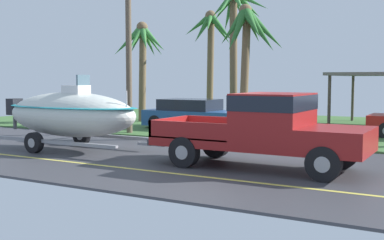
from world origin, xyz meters
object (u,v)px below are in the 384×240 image
(parked_sedan_near, at_px, (193,115))
(palm_tree_mid, at_px, (142,48))
(palm_tree_near_left, at_px, (211,39))
(palm_tree_near_right, at_px, (234,19))
(palm_tree_far_right, at_px, (247,35))
(pickup_truck_towing, at_px, (272,127))
(boat_on_trailer, at_px, (70,114))
(utility_pole, at_px, (128,30))

(parked_sedan_near, height_order, palm_tree_mid, palm_tree_mid)
(palm_tree_near_left, distance_m, palm_tree_mid, 3.94)
(palm_tree_near_right, distance_m, palm_tree_far_right, 5.78)
(pickup_truck_towing, bearing_deg, palm_tree_far_right, 119.06)
(palm_tree_near_left, bearing_deg, palm_tree_mid, -130.55)
(boat_on_trailer, distance_m, palm_tree_near_left, 12.92)
(palm_tree_near_left, distance_m, palm_tree_far_right, 8.53)
(utility_pole, bearing_deg, palm_tree_near_right, 70.55)
(pickup_truck_towing, relative_size, palm_tree_near_left, 0.95)
(pickup_truck_towing, height_order, utility_pole, utility_pole)
(palm_tree_near_left, xyz_separation_m, palm_tree_near_right, (2.27, -1.94, 0.71))
(palm_tree_near_left, height_order, palm_tree_near_right, palm_tree_near_right)
(boat_on_trailer, bearing_deg, palm_tree_near_right, 84.86)
(boat_on_trailer, height_order, palm_tree_far_right, palm_tree_far_right)
(pickup_truck_towing, bearing_deg, palm_tree_near_left, 123.35)
(pickup_truck_towing, distance_m, palm_tree_near_right, 12.71)
(pickup_truck_towing, xyz_separation_m, parked_sedan_near, (-6.46, 7.37, -0.39))
(boat_on_trailer, bearing_deg, palm_tree_mid, 112.20)
(boat_on_trailer, height_order, utility_pole, utility_pole)
(palm_tree_near_left, xyz_separation_m, palm_tree_far_right, (5.07, -6.83, -0.57))
(parked_sedan_near, bearing_deg, palm_tree_far_right, -28.06)
(utility_pole, bearing_deg, palm_tree_near_left, 91.56)
(pickup_truck_towing, distance_m, parked_sedan_near, 9.80)
(palm_tree_near_left, bearing_deg, palm_tree_near_right, -40.46)
(boat_on_trailer, distance_m, palm_tree_near_right, 11.26)
(palm_tree_near_right, xyz_separation_m, palm_tree_far_right, (2.80, -4.89, -1.28))
(pickup_truck_towing, height_order, boat_on_trailer, boat_on_trailer)
(parked_sedan_near, height_order, palm_tree_near_left, palm_tree_near_left)
(palm_tree_near_right, height_order, utility_pole, utility_pole)
(parked_sedan_near, xyz_separation_m, palm_tree_near_left, (-1.71, 5.04, 3.82))
(pickup_truck_towing, relative_size, palm_tree_near_right, 0.84)
(parked_sedan_near, bearing_deg, pickup_truck_towing, -48.77)
(palm_tree_near_left, relative_size, palm_tree_near_right, 0.89)
(pickup_truck_towing, xyz_separation_m, palm_tree_near_right, (-5.89, 10.47, 4.13))
(palm_tree_near_left, bearing_deg, boat_on_trailer, -83.87)
(palm_tree_far_right, bearing_deg, boat_on_trailer, -123.82)
(parked_sedan_near, xyz_separation_m, palm_tree_mid, (-4.24, 2.09, 3.20))
(boat_on_trailer, relative_size, utility_pole, 0.77)
(boat_on_trailer, distance_m, parked_sedan_near, 7.39)
(pickup_truck_towing, distance_m, palm_tree_far_right, 6.99)
(boat_on_trailer, xyz_separation_m, palm_tree_near_left, (-1.33, 12.41, 3.33))
(palm_tree_near_right, bearing_deg, parked_sedan_near, -100.25)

